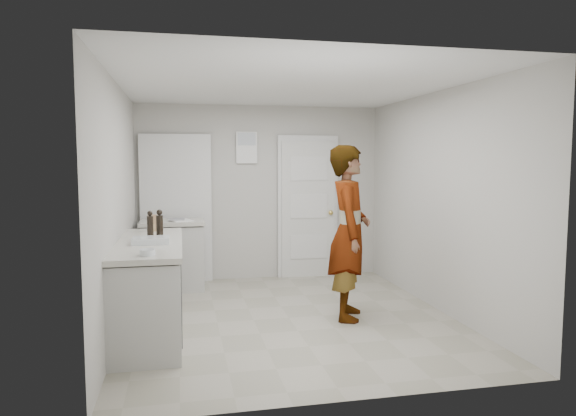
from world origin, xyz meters
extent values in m
plane|color=gray|center=(0.00, 0.00, 0.00)|extent=(4.00, 4.00, 0.00)
plane|color=#B5B2AB|center=(0.00, 2.00, 1.25)|extent=(3.50, 0.00, 3.50)
plane|color=#B5B2AB|center=(0.00, -2.00, 1.25)|extent=(3.50, 0.00, 3.50)
plane|color=#B5B2AB|center=(-1.75, 0.00, 1.25)|extent=(0.00, 4.00, 4.00)
plane|color=#B5B2AB|center=(1.75, 0.00, 1.25)|extent=(0.00, 4.00, 4.00)
plane|color=silver|center=(0.00, 0.00, 2.50)|extent=(4.00, 4.00, 0.00)
cube|color=silver|center=(0.70, 1.93, 1.00)|extent=(0.80, 0.05, 2.00)
cube|color=silver|center=(0.70, 1.96, 1.03)|extent=(0.90, 0.04, 2.10)
sphere|color=gold|center=(1.03, 1.88, 0.95)|extent=(0.07, 0.07, 0.07)
cube|color=white|center=(-0.20, 1.97, 1.90)|extent=(0.30, 0.02, 0.45)
cube|color=black|center=(-1.20, 1.97, 1.02)|extent=(0.90, 0.05, 2.04)
cube|color=silver|center=(-1.20, 1.94, 1.03)|extent=(0.98, 0.02, 2.10)
cube|color=#B9B9B4|center=(-1.45, -0.20, 0.43)|extent=(0.60, 1.90, 0.86)
cube|color=black|center=(-1.45, -0.20, 0.04)|extent=(0.56, 1.86, 0.08)
cube|color=beige|center=(-1.45, -0.20, 0.90)|extent=(0.64, 1.96, 0.05)
cube|color=#B9B9B4|center=(-1.25, 1.55, 0.43)|extent=(0.80, 0.55, 0.86)
cube|color=black|center=(-1.25, 1.55, 0.04)|extent=(0.75, 0.54, 0.08)
cube|color=beige|center=(-1.25, 1.55, 0.90)|extent=(0.84, 0.61, 0.05)
imported|color=silver|center=(0.64, -0.11, 0.94)|extent=(0.65, 0.79, 1.88)
cube|color=#A47452|center=(-1.45, 0.52, 1.02)|extent=(0.11, 0.05, 0.19)
cylinder|color=tan|center=(-1.44, 0.52, 0.97)|extent=(0.06, 0.06, 0.09)
cylinder|color=black|center=(-1.35, 0.10, 1.04)|extent=(0.07, 0.07, 0.22)
sphere|color=black|center=(-1.35, 0.10, 1.18)|extent=(0.06, 0.06, 0.06)
cylinder|color=black|center=(-1.44, -0.03, 1.04)|extent=(0.06, 0.06, 0.23)
sphere|color=black|center=(-1.44, -0.03, 1.18)|extent=(0.05, 0.05, 0.05)
cube|color=silver|center=(-1.42, -0.35, 0.96)|extent=(0.35, 0.24, 0.06)
cube|color=silver|center=(-1.42, -0.35, 0.95)|extent=(0.30, 0.20, 0.05)
cylinder|color=silver|center=(-1.41, -0.98, 0.95)|extent=(0.13, 0.13, 0.05)
sphere|color=white|center=(-1.43, -0.99, 0.95)|extent=(0.04, 0.04, 0.04)
sphere|color=white|center=(-1.39, -0.97, 0.95)|extent=(0.04, 0.04, 0.04)
cube|color=white|center=(-1.13, 1.51, 0.93)|extent=(0.33, 0.37, 0.01)
camera|label=1|loc=(-1.13, -5.36, 1.71)|focal=32.00mm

